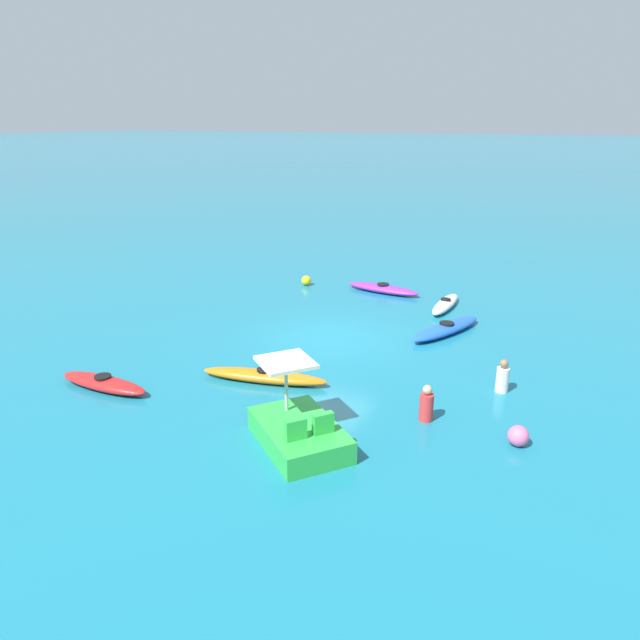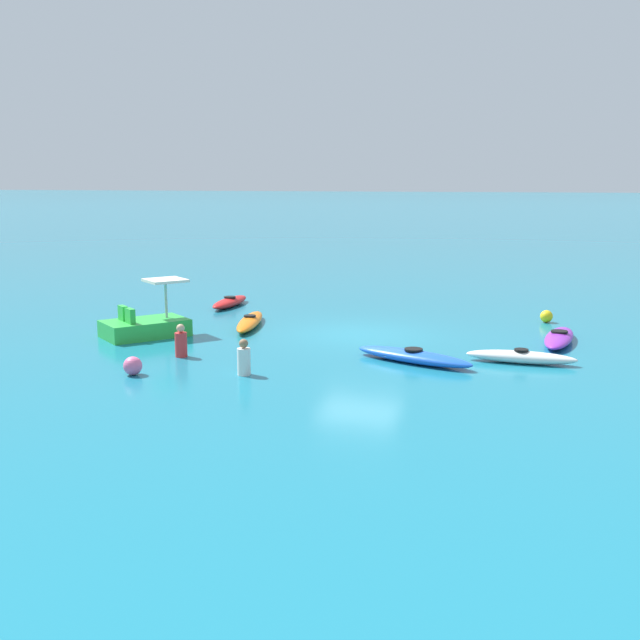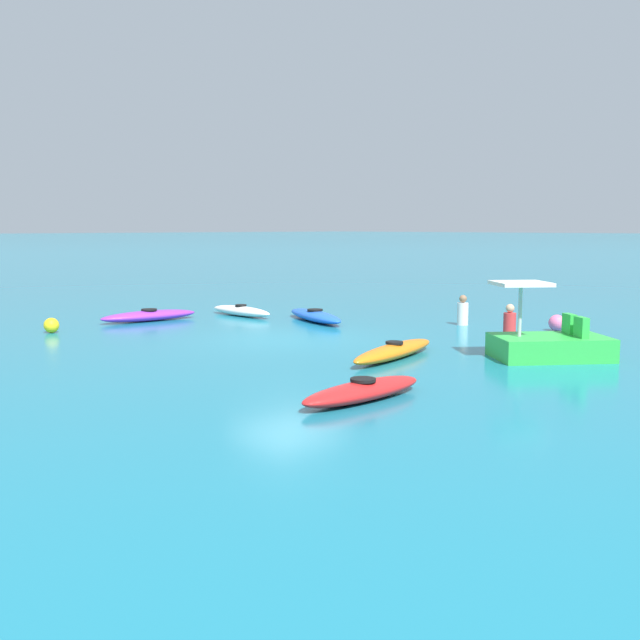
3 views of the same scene
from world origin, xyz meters
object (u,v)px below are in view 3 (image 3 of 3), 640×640
object	(u,v)px
pedal_boat_green	(549,343)
person_by_kayaks	(510,323)
kayak_blue	(315,316)
kayak_white	(241,311)
kayak_red	(363,391)
kayak_purple	(149,316)
person_near_shore	(463,312)
buoy_yellow	(51,325)
buoy_pink	(557,323)
kayak_orange	(394,351)

from	to	relation	value
pedal_boat_green	person_by_kayaks	size ratio (longest dim) A/B	3.20
kayak_blue	kayak_white	world-z (taller)	same
kayak_white	kayak_red	xyz separation A→B (m)	(10.85, -5.77, 0.00)
kayak_blue	kayak_red	distance (m)	10.53
kayak_red	kayak_purple	bearing A→B (deg)	165.89
kayak_purple	pedal_boat_green	world-z (taller)	pedal_boat_green
pedal_boat_green	person_near_shore	xyz separation A→B (m)	(-4.66, 3.27, 0.05)
pedal_boat_green	buoy_yellow	xyz separation A→B (m)	(-11.31, -6.13, -0.13)
kayak_blue	kayak_red	world-z (taller)	same
buoy_yellow	buoy_pink	xyz separation A→B (m)	(9.17, 10.25, 0.02)
kayak_white	pedal_boat_green	size ratio (longest dim) A/B	0.99
kayak_red	pedal_boat_green	xyz separation A→B (m)	(0.05, 5.81, 0.17)
kayak_red	kayak_orange	distance (m)	4.11
buoy_pink	person_by_kayaks	bearing A→B (deg)	-94.56
pedal_boat_green	buoy_pink	bearing A→B (deg)	117.42
kayak_white	kayak_purple	bearing A→B (deg)	-107.26
kayak_blue	kayak_purple	size ratio (longest dim) A/B	1.08
buoy_pink	person_by_kayaks	xyz separation A→B (m)	(-0.17, -2.08, 0.16)
kayak_purple	buoy_pink	xyz separation A→B (m)	(9.63, 6.99, 0.06)
person_near_shore	kayak_red	bearing A→B (deg)	-63.04
person_by_kayaks	kayak_blue	bearing A→B (deg)	-167.88
kayak_white	person_by_kayaks	size ratio (longest dim) A/B	3.15
kayak_purple	buoy_pink	world-z (taller)	buoy_pink
pedal_boat_green	person_by_kayaks	xyz separation A→B (m)	(-2.31, 2.05, 0.05)
buoy_pink	kayak_white	bearing A→B (deg)	-154.53
kayak_orange	kayak_purple	distance (m)	9.44
kayak_blue	kayak_red	xyz separation A→B (m)	(8.23, -6.57, 0.00)
kayak_purple	kayak_red	bearing A→B (deg)	-14.11
person_near_shore	buoy_yellow	bearing A→B (deg)	-125.28
kayak_purple	buoy_pink	bearing A→B (deg)	35.97
kayak_blue	kayak_red	bearing A→B (deg)	-38.62
pedal_boat_green	kayak_red	bearing A→B (deg)	-90.45
buoy_yellow	person_near_shore	xyz separation A→B (m)	(6.65, 9.40, 0.18)
kayak_orange	pedal_boat_green	xyz separation A→B (m)	(2.34, 2.40, 0.17)
person_near_shore	person_by_kayaks	distance (m)	2.66
pedal_boat_green	kayak_orange	bearing A→B (deg)	-134.34
kayak_blue	kayak_orange	bearing A→B (deg)	-28.06
kayak_blue	person_near_shore	size ratio (longest dim) A/B	3.85
kayak_blue	buoy_yellow	xyz separation A→B (m)	(-3.04, -6.89, 0.04)
buoy_pink	person_by_kayaks	size ratio (longest dim) A/B	0.51
kayak_white	person_near_shore	xyz separation A→B (m)	(6.23, 3.31, 0.22)
kayak_purple	pedal_boat_green	xyz separation A→B (m)	(11.77, 2.86, 0.17)
kayak_red	kayak_orange	world-z (taller)	same
buoy_yellow	kayak_red	bearing A→B (deg)	1.61
kayak_white	person_by_kayaks	distance (m)	8.84
kayak_white	buoy_yellow	distance (m)	6.10
buoy_pink	person_near_shore	bearing A→B (deg)	-161.21
buoy_yellow	person_near_shore	size ratio (longest dim) A/B	0.46
kayak_orange	buoy_pink	size ratio (longest dim) A/B	7.68
buoy_yellow	kayak_white	bearing A→B (deg)	86.07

